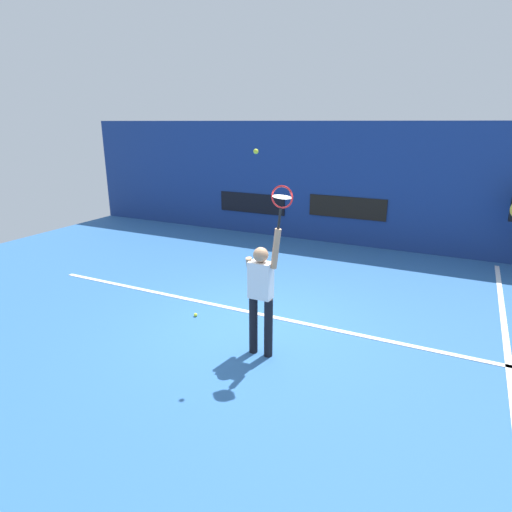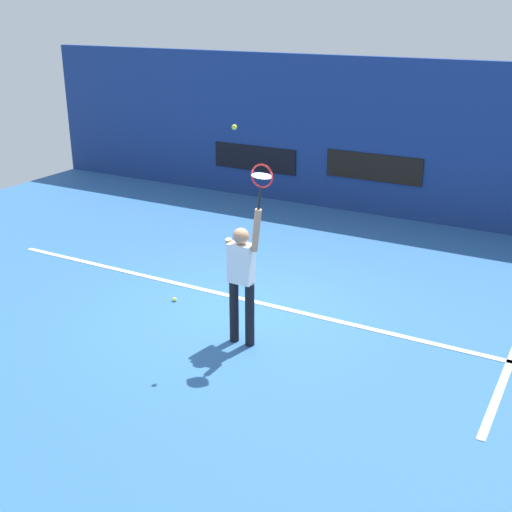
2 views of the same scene
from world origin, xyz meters
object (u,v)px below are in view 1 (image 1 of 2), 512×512
at_px(tennis_racket, 282,200).
at_px(tennis_ball, 256,151).
at_px(tennis_player, 261,292).
at_px(spare_ball, 196,315).

relative_size(tennis_racket, tennis_ball, 9.08).
bearing_deg(tennis_ball, tennis_racket, 6.59).
height_order(tennis_player, spare_ball, tennis_player).
xyz_separation_m(tennis_racket, tennis_ball, (-0.36, -0.04, 0.62)).
distance_m(tennis_racket, spare_ball, 3.12).
relative_size(tennis_player, tennis_ball, 29.29).
distance_m(tennis_player, tennis_ball, 2.00).
distance_m(tennis_ball, spare_ball, 3.44).
bearing_deg(tennis_player, spare_ball, 158.09).
height_order(tennis_ball, spare_ball, tennis_ball).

